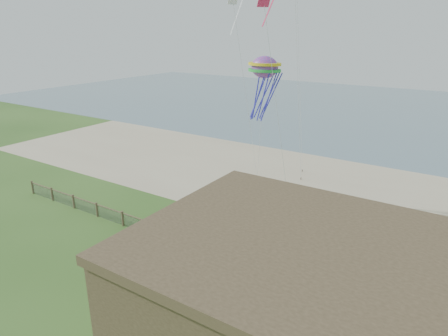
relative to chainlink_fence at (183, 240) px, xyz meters
The scene contains 9 objects.
ground 6.03m from the chainlink_fence, 90.00° to the right, with size 160.00×160.00×0.00m, color #33571E.
sand_beach 16.01m from the chainlink_fence, 90.00° to the left, with size 72.00×20.00×0.02m, color #C0AE8B.
ocean 60.00m from the chainlink_fence, 90.00° to the left, with size 160.00×68.00×0.02m, color slate.
chainlink_fence is the anchor object (origin of this frame).
motel_deck 13.04m from the chainlink_fence, ahead, with size 15.00×2.00×0.50m, color brown.
picnic_table 5.71m from the chainlink_fence, 59.15° to the right, with size 1.87×1.41×0.79m, color brown, non-canonical shape.
octopus_kite 14.47m from the chainlink_fence, 87.50° to the left, with size 2.89×2.04×5.95m, color #FF286F, non-canonical shape.
kite_white 18.66m from the chainlink_fence, 101.88° to the left, with size 1.05×0.70×2.75m, color white, non-canonical shape.
kite_red 16.87m from the chainlink_fence, 63.13° to the left, with size 1.07×0.70×1.87m, color #EF2A5C, non-canonical shape.
Camera 1 is at (16.08, -13.33, 14.70)m, focal length 32.00 mm.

